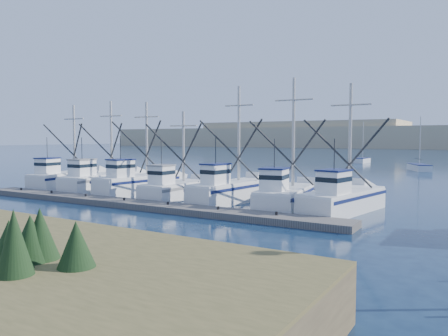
% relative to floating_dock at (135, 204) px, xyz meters
% --- Properties ---
extents(ground, '(500.00, 500.00, 0.00)m').
position_rel_floating_dock_xyz_m(ground, '(6.63, -6.57, -0.21)').
color(ground, '#0C1D37').
rests_on(ground, ground).
extents(floating_dock, '(31.31, 2.46, 0.42)m').
position_rel_floating_dock_xyz_m(floating_dock, '(0.00, 0.00, 0.00)').
color(floating_dock, '#66605B').
rests_on(floating_dock, ground).
extents(trawler_fleet, '(30.91, 8.54, 9.21)m').
position_rel_floating_dock_xyz_m(trawler_fleet, '(-0.18, 4.94, 0.74)').
color(trawler_fleet, white).
rests_on(trawler_fleet, ground).
extents(sailboat_near, '(4.22, 6.39, 8.10)m').
position_rel_floating_dock_xyz_m(sailboat_near, '(12.50, 47.97, 0.28)').
color(sailboat_near, white).
rests_on(sailboat_near, ground).
extents(sailboat_far, '(1.99, 5.41, 8.10)m').
position_rel_floating_dock_xyz_m(sailboat_far, '(0.23, 63.76, 0.29)').
color(sailboat_far, white).
rests_on(sailboat_far, ground).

